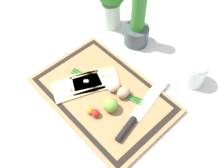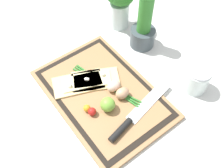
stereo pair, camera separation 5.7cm
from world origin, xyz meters
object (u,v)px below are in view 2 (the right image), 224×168
(egg_brown, at_px, (122,93))
(herb_pot, at_px, (143,29))
(pizza_slice_near, at_px, (79,83))
(lime, at_px, (108,104))
(egg_pink, at_px, (114,86))
(cherry_tomato_yellow, at_px, (87,108))
(pizza_slice_far, at_px, (95,80))
(cherry_tomato_red, at_px, (92,112))
(sauce_jar, at_px, (196,80))
(knife, at_px, (131,119))

(egg_brown, height_order, herb_pot, herb_pot)
(pizza_slice_near, height_order, lime, lime)
(egg_pink, relative_size, cherry_tomato_yellow, 2.04)
(pizza_slice_far, height_order, cherry_tomato_yellow, cherry_tomato_yellow)
(egg_pink, bearing_deg, pizza_slice_far, -156.98)
(pizza_slice_near, relative_size, cherry_tomato_red, 7.28)
(pizza_slice_near, bearing_deg, cherry_tomato_yellow, -19.30)
(sauce_jar, bearing_deg, herb_pot, -179.08)
(egg_brown, relative_size, cherry_tomato_red, 1.84)
(egg_pink, xyz_separation_m, cherry_tomato_red, (0.04, -0.12, -0.01))
(egg_brown, distance_m, egg_pink, 0.04)
(cherry_tomato_red, bearing_deg, knife, 41.53)
(egg_pink, height_order, sauce_jar, sauce_jar)
(egg_pink, xyz_separation_m, lime, (0.05, -0.07, 0.01))
(egg_brown, distance_m, sauce_jar, 0.27)
(cherry_tomato_yellow, bearing_deg, pizza_slice_far, 133.44)
(pizza_slice_far, height_order, herb_pot, herb_pot)
(knife, xyz_separation_m, sauce_jar, (0.03, 0.28, 0.02))
(knife, bearing_deg, sauce_jar, 84.66)
(egg_brown, xyz_separation_m, lime, (0.01, -0.07, 0.01))
(egg_brown, bearing_deg, pizza_slice_near, -146.64)
(pizza_slice_far, bearing_deg, herb_pot, 100.37)
(lime, bearing_deg, sauce_jar, 70.60)
(cherry_tomato_red, relative_size, herb_pot, 0.12)
(egg_pink, bearing_deg, lime, -51.32)
(pizza_slice_far, distance_m, egg_pink, 0.08)
(lime, bearing_deg, cherry_tomato_yellow, -121.39)
(lime, distance_m, herb_pot, 0.36)
(egg_brown, xyz_separation_m, egg_pink, (-0.04, -0.01, 0.00))
(egg_pink, distance_m, cherry_tomato_red, 0.13)
(cherry_tomato_yellow, height_order, sauce_jar, sauce_jar)
(sauce_jar, bearing_deg, knife, -95.34)
(knife, xyz_separation_m, cherry_tomato_yellow, (-0.12, -0.10, 0.01))
(pizza_slice_far, xyz_separation_m, lime, (0.13, -0.03, 0.02))
(herb_pot, xyz_separation_m, sauce_jar, (0.29, 0.00, -0.04))
(knife, distance_m, sauce_jar, 0.29)
(egg_pink, distance_m, cherry_tomato_yellow, 0.13)
(knife, distance_m, herb_pot, 0.39)
(egg_brown, height_order, egg_pink, same)
(cherry_tomato_red, xyz_separation_m, cherry_tomato_yellow, (-0.02, -0.01, -0.00))
(cherry_tomato_yellow, bearing_deg, herb_pot, 110.69)
(lime, bearing_deg, pizza_slice_far, 165.04)
(egg_pink, height_order, lime, lime)
(pizza_slice_near, xyz_separation_m, knife, (0.24, 0.06, 0.00))
(cherry_tomato_yellow, bearing_deg, egg_pink, 96.91)
(pizza_slice_far, distance_m, lime, 0.13)
(egg_brown, height_order, cherry_tomato_yellow, egg_brown)
(cherry_tomato_red, bearing_deg, egg_pink, 107.18)
(lime, height_order, herb_pot, herb_pot)
(knife, xyz_separation_m, egg_brown, (-0.09, 0.04, 0.01))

